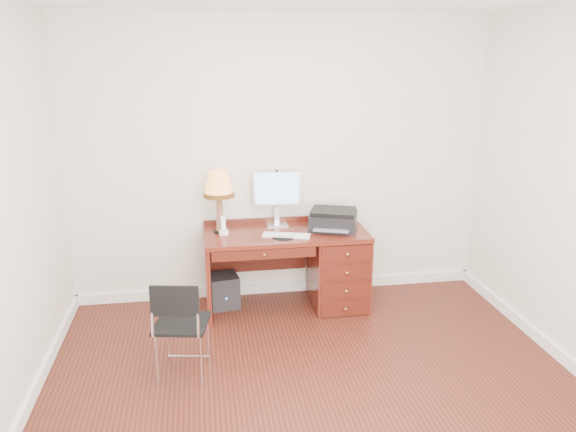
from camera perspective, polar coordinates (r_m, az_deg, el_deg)
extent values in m
plane|color=#37130C|center=(4.27, 2.83, -17.18)|extent=(4.00, 4.00, 0.00)
plane|color=silver|center=(5.37, -0.80, 5.64)|extent=(4.00, 0.00, 4.00)
cube|color=white|center=(5.74, -0.72, -7.23)|extent=(4.00, 0.03, 0.10)
cube|color=white|center=(4.35, -25.09, -17.42)|extent=(0.03, 3.50, 0.10)
cube|color=white|center=(4.99, 26.39, -13.00)|extent=(0.03, 3.50, 0.10)
cube|color=#601E14|center=(5.18, -0.20, -1.85)|extent=(1.50, 0.65, 0.04)
cube|color=#601E14|center=(5.41, 5.06, -5.34)|extent=(0.50, 0.61, 0.71)
cube|color=#601E14|center=(5.26, -8.12, -6.10)|extent=(0.04, 0.61, 0.71)
cube|color=#4C170F|center=(5.52, -3.14, -3.65)|extent=(0.96, 0.03, 0.39)
cube|color=#4C170F|center=(4.89, -2.43, -3.88)|extent=(0.91, 0.03, 0.09)
sphere|color=#BF8C3F|center=(5.11, 5.97, -6.72)|extent=(0.03, 0.03, 0.03)
cube|color=silver|center=(5.38, -1.11, -0.87)|extent=(0.21, 0.16, 0.01)
cube|color=silver|center=(5.39, -1.18, 0.16)|extent=(0.05, 0.03, 0.16)
cube|color=silver|center=(5.31, -1.17, 2.81)|extent=(0.45, 0.07, 0.32)
cube|color=#4C8CF2|center=(5.29, -1.14, 2.76)|extent=(0.41, 0.04, 0.29)
cube|color=white|center=(5.06, -0.15, -1.98)|extent=(0.44, 0.24, 0.02)
cylinder|color=black|center=(5.03, -0.49, -2.15)|extent=(0.20, 0.20, 0.01)
ellipsoid|color=white|center=(5.03, -0.49, -1.94)|extent=(0.09, 0.06, 0.03)
cube|color=black|center=(5.26, 4.63, -0.54)|extent=(0.51, 0.45, 0.15)
cube|color=black|center=(5.23, 4.65, 0.45)|extent=(0.49, 0.43, 0.04)
cylinder|color=black|center=(5.21, -6.89, -1.54)|extent=(0.12, 0.12, 0.02)
cone|color=brown|center=(5.15, -6.96, 0.38)|extent=(0.07, 0.07, 0.34)
cone|color=#FFA550|center=(5.08, -7.07, 3.37)|extent=(0.28, 0.28, 0.21)
cylinder|color=#593814|center=(5.11, -7.02, 2.21)|extent=(0.28, 0.28, 0.04)
cube|color=white|center=(5.15, -6.57, -1.65)|extent=(0.09, 0.09, 0.04)
cube|color=white|center=(5.12, -6.60, -0.73)|extent=(0.04, 0.06, 0.14)
cylinder|color=black|center=(5.43, 3.44, -0.26)|extent=(0.08, 0.08, 0.10)
cube|color=black|center=(4.29, -10.74, -10.67)|extent=(0.44, 0.44, 0.02)
cube|color=black|center=(4.01, -11.00, -8.47)|extent=(0.34, 0.08, 0.23)
cylinder|color=silver|center=(4.54, -12.62, -12.21)|extent=(0.02, 0.02, 0.43)
cylinder|color=silver|center=(4.53, -8.47, -12.06)|extent=(0.02, 0.02, 0.43)
cylinder|color=silver|center=(4.26, -12.86, -14.28)|extent=(0.02, 0.02, 0.43)
cylinder|color=silver|center=(4.25, -8.40, -14.12)|extent=(0.02, 0.02, 0.43)
cylinder|color=silver|center=(4.06, -13.24, -9.53)|extent=(0.02, 0.02, 0.38)
cylinder|color=silver|center=(4.04, -8.64, -9.35)|extent=(0.02, 0.02, 0.38)
cube|color=black|center=(5.44, -6.56, -7.53)|extent=(0.31, 0.31, 0.31)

